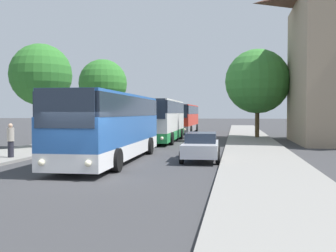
# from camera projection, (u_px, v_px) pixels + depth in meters

# --- Properties ---
(ground_plane) EXTENTS (300.00, 300.00, 0.00)m
(ground_plane) POSITION_uv_depth(u_px,v_px,m) (77.00, 181.00, 14.28)
(ground_plane) COLOR #38383A
(ground_plane) RESTS_ON ground
(sidewalk_right) EXTENTS (4.00, 120.00, 0.15)m
(sidewalk_right) POSITION_uv_depth(u_px,v_px,m) (275.00, 185.00, 13.10)
(sidewalk_right) COLOR gray
(sidewalk_right) RESTS_ON ground_plane
(bus_front) EXTENTS (3.01, 12.02, 3.38)m
(bus_front) POSITION_uv_depth(u_px,v_px,m) (112.00, 126.00, 19.96)
(bus_front) COLOR silver
(bus_front) RESTS_ON ground_plane
(bus_middle) EXTENTS (2.93, 11.07, 3.50)m
(bus_middle) POSITION_uv_depth(u_px,v_px,m) (162.00, 120.00, 33.19)
(bus_middle) COLOR #238942
(bus_middle) RESTS_ON ground_plane
(bus_rear) EXTENTS (2.90, 10.92, 3.39)m
(bus_rear) POSITION_uv_depth(u_px,v_px,m) (183.00, 118.00, 47.66)
(bus_rear) COLOR gray
(bus_rear) RESTS_ON ground_plane
(parked_car_right_near) EXTENTS (2.05, 4.47, 1.44)m
(parked_car_right_near) POSITION_uv_depth(u_px,v_px,m) (201.00, 146.00, 20.23)
(parked_car_right_near) COLOR #B7B7BC
(parked_car_right_near) RESTS_ON ground_plane
(pedestrian_waiting_far) EXTENTS (0.36, 0.36, 1.76)m
(pedestrian_waiting_far) POSITION_uv_depth(u_px,v_px,m) (11.00, 140.00, 20.42)
(pedestrian_waiting_far) COLOR #23232D
(pedestrian_waiting_far) RESTS_ON sidewalk_left
(tree_left_near) EXTENTS (4.08, 4.08, 6.87)m
(tree_left_near) POSITION_uv_depth(u_px,v_px,m) (41.00, 75.00, 25.98)
(tree_left_near) COLOR #47331E
(tree_left_near) RESTS_ON sidewalk_left
(tree_left_far) EXTENTS (4.44, 4.44, 7.23)m
(tree_left_far) POSITION_uv_depth(u_px,v_px,m) (103.00, 84.00, 36.15)
(tree_left_far) COLOR #47331E
(tree_left_far) RESTS_ON sidewalk_left
(tree_right_near) EXTENTS (6.07, 6.07, 8.33)m
(tree_right_near) POSITION_uv_depth(u_px,v_px,m) (257.00, 81.00, 37.07)
(tree_right_near) COLOR #513D23
(tree_right_near) RESTS_ON sidewalk_right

